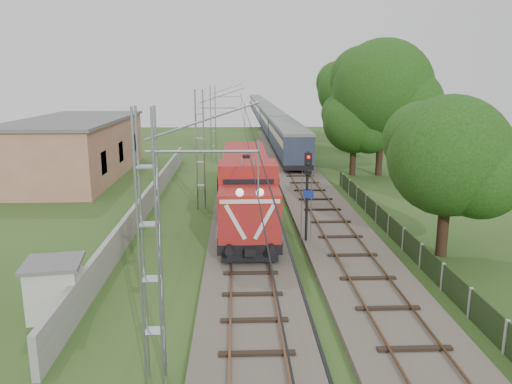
{
  "coord_description": "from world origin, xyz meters",
  "views": [
    {
      "loc": [
        -0.59,
        -21.19,
        8.71
      ],
      "look_at": [
        0.55,
        7.2,
        2.2
      ],
      "focal_mm": 35.0,
      "sensor_mm": 36.0,
      "label": 1
    }
  ],
  "objects_px": {
    "coach_rake": "(265,112)",
    "relay_hut": "(55,288)",
    "signal_post": "(308,182)"
  },
  "relations": [
    {
      "from": "signal_post",
      "to": "relay_hut",
      "type": "height_order",
      "value": "signal_post"
    },
    {
      "from": "coach_rake",
      "to": "signal_post",
      "type": "bearing_deg",
      "value": -91.55
    },
    {
      "from": "coach_rake",
      "to": "relay_hut",
      "type": "bearing_deg",
      "value": -98.92
    },
    {
      "from": "coach_rake",
      "to": "relay_hut",
      "type": "height_order",
      "value": "coach_rake"
    },
    {
      "from": "coach_rake",
      "to": "relay_hut",
      "type": "relative_size",
      "value": 45.53
    },
    {
      "from": "coach_rake",
      "to": "signal_post",
      "type": "relative_size",
      "value": 20.95
    },
    {
      "from": "coach_rake",
      "to": "signal_post",
      "type": "xyz_separation_m",
      "value": [
        -1.93,
        -71.56,
        1.09
      ]
    },
    {
      "from": "signal_post",
      "to": "relay_hut",
      "type": "bearing_deg",
      "value": -144.71
    },
    {
      "from": "signal_post",
      "to": "relay_hut",
      "type": "relative_size",
      "value": 2.17
    },
    {
      "from": "signal_post",
      "to": "relay_hut",
      "type": "distance_m",
      "value": 13.05
    }
  ]
}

